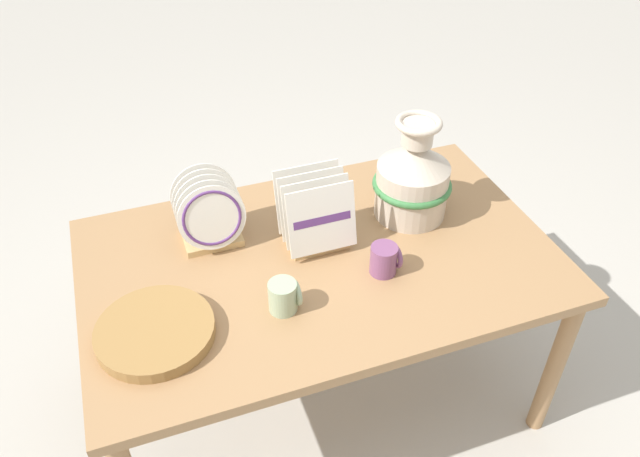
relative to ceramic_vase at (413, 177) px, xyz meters
name	(u,v)px	position (x,y,z in m)	size (l,w,h in m)	color
ground_plane	(320,389)	(-0.35, -0.11, -0.80)	(14.00, 14.00, 0.00)	#B2ADA3
display_table	(320,273)	(-0.35, -0.11, -0.21)	(1.42, 0.88, 0.66)	#9E754C
ceramic_vase	(413,177)	(0.00, 0.00, 0.00)	(0.26, 0.26, 0.35)	beige
dish_rack_round_plates	(209,215)	(-0.64, 0.08, -0.04)	(0.21, 0.18, 0.23)	tan
dish_rack_square_plates	(315,218)	(-0.34, -0.03, -0.05)	(0.21, 0.18, 0.23)	tan
wicker_charger_stack	(155,332)	(-0.87, -0.26, -0.12)	(0.31, 0.31, 0.04)	olive
mug_sage_glaze	(284,296)	(-0.52, -0.28, -0.10)	(0.09, 0.08, 0.09)	#9EB28E
mug_plum_glaze	(385,259)	(-0.20, -0.23, -0.10)	(0.09, 0.08, 0.09)	#7A4770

